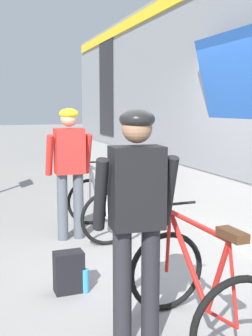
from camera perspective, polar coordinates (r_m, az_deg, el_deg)
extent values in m
plane|color=gray|center=(4.72, 2.54, -13.90)|extent=(80.00, 80.00, 0.00)
cube|color=black|center=(10.31, -2.69, 10.83)|extent=(0.03, 1.10, 2.29)
cylinder|color=#232328|center=(3.25, -0.52, -15.83)|extent=(0.14, 0.14, 0.90)
cylinder|color=#232328|center=(3.31, 3.31, -15.40)|extent=(0.14, 0.14, 0.90)
cube|color=black|center=(3.06, 1.46, -2.65)|extent=(0.40, 0.27, 0.60)
cylinder|color=black|center=(3.04, -3.46, -3.68)|extent=(0.11, 0.26, 0.56)
cylinder|color=black|center=(3.19, 5.75, -3.16)|extent=(0.11, 0.26, 0.56)
sphere|color=#9E7051|center=(3.01, 1.49, 5.43)|extent=(0.22, 0.22, 0.22)
ellipsoid|color=black|center=(3.00, 1.50, 6.58)|extent=(0.27, 0.29, 0.14)
cylinder|color=#4C515B|center=(5.74, -8.55, -5.24)|extent=(0.14, 0.14, 0.90)
cylinder|color=#4C515B|center=(5.79, -6.42, -5.08)|extent=(0.14, 0.14, 0.90)
cube|color=red|center=(5.64, -7.62, 2.28)|extent=(0.39, 0.26, 0.60)
cylinder|color=red|center=(5.63, -10.28, 1.69)|extent=(0.10, 0.26, 0.56)
cylinder|color=red|center=(5.75, -5.19, 1.93)|extent=(0.10, 0.26, 0.56)
sphere|color=tan|center=(5.61, -7.71, 6.65)|extent=(0.22, 0.22, 0.22)
ellipsoid|color=yellow|center=(5.61, -7.72, 7.26)|extent=(0.26, 0.29, 0.14)
torus|color=black|center=(3.81, 5.48, -13.71)|extent=(0.71, 0.08, 0.71)
torus|color=black|center=(3.02, 14.76, -20.09)|extent=(0.71, 0.08, 0.71)
cylinder|color=red|center=(3.43, 8.27, -11.86)|extent=(0.07, 0.65, 0.63)
cylinder|color=red|center=(3.24, 9.42, -7.49)|extent=(0.07, 0.85, 0.04)
cylinder|color=red|center=(3.10, 12.27, -14.25)|extent=(0.05, 0.28, 0.62)
cylinder|color=red|center=(3.17, 12.74, -19.22)|extent=(0.04, 0.36, 0.08)
cylinder|color=red|center=(2.95, 14.26, -14.91)|extent=(0.03, 0.14, 0.56)
cylinder|color=red|center=(3.70, 5.71, -9.88)|extent=(0.04, 0.08, 0.55)
cylinder|color=black|center=(3.59, 5.97, -4.90)|extent=(0.48, 0.04, 0.02)
cube|color=#4C2D19|center=(2.86, 14.14, -8.71)|extent=(0.11, 0.24, 0.06)
torus|color=black|center=(6.45, -4.87, -4.54)|extent=(0.71, 0.07, 0.71)
torus|color=black|center=(5.49, -2.53, -6.79)|extent=(0.71, 0.07, 0.71)
cylinder|color=silver|center=(6.06, -4.16, -2.96)|extent=(0.06, 0.64, 0.63)
cylinder|color=silver|center=(5.90, -3.92, -0.30)|extent=(0.06, 0.85, 0.04)
cylinder|color=silver|center=(5.66, -3.17, -3.76)|extent=(0.05, 0.28, 0.62)
cylinder|color=silver|center=(5.67, -2.99, -6.61)|extent=(0.04, 0.36, 0.08)
cylinder|color=silver|center=(5.48, -2.71, -3.86)|extent=(0.03, 0.14, 0.56)
cylinder|color=silver|center=(6.38, -4.85, -2.18)|extent=(0.03, 0.08, 0.55)
cylinder|color=black|center=(6.30, -4.83, 0.78)|extent=(0.48, 0.04, 0.02)
cube|color=#4C2D19|center=(5.45, -2.81, -0.46)|extent=(0.11, 0.24, 0.06)
cube|color=black|center=(4.24, -7.71, -13.71)|extent=(0.29, 0.19, 0.40)
cylinder|color=silver|center=(5.01, 2.49, -11.26)|extent=(0.08, 0.08, 0.22)
cylinder|color=#338CCC|center=(4.23, -5.49, -14.90)|extent=(0.07, 0.07, 0.23)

